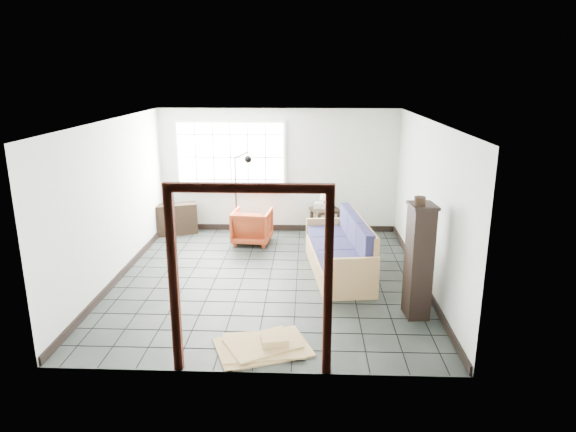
{
  "coord_description": "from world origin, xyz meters",
  "views": [
    {
      "loc": [
        0.62,
        -7.89,
        3.31
      ],
      "look_at": [
        0.29,
        0.3,
        1.01
      ],
      "focal_mm": 32.0,
      "sensor_mm": 36.0,
      "label": 1
    }
  ],
  "objects_px": {
    "side_table": "(325,213)",
    "tall_shelf": "(419,260)",
    "armchair": "(252,225)",
    "futon_sofa": "(342,253)"
  },
  "relations": [
    {
      "from": "side_table",
      "to": "tall_shelf",
      "type": "height_order",
      "value": "tall_shelf"
    },
    {
      "from": "futon_sofa",
      "to": "armchair",
      "type": "height_order",
      "value": "futon_sofa"
    },
    {
      "from": "armchair",
      "to": "tall_shelf",
      "type": "height_order",
      "value": "tall_shelf"
    },
    {
      "from": "futon_sofa",
      "to": "side_table",
      "type": "relative_size",
      "value": 3.34
    },
    {
      "from": "armchair",
      "to": "side_table",
      "type": "relative_size",
      "value": 1.1
    },
    {
      "from": "side_table",
      "to": "tall_shelf",
      "type": "relative_size",
      "value": 0.43
    },
    {
      "from": "futon_sofa",
      "to": "tall_shelf",
      "type": "distance_m",
      "value": 1.87
    },
    {
      "from": "futon_sofa",
      "to": "tall_shelf",
      "type": "bearing_deg",
      "value": -65.97
    },
    {
      "from": "side_table",
      "to": "tall_shelf",
      "type": "bearing_deg",
      "value": -72.09
    },
    {
      "from": "armchair",
      "to": "futon_sofa",
      "type": "bearing_deg",
      "value": 143.55
    }
  ]
}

